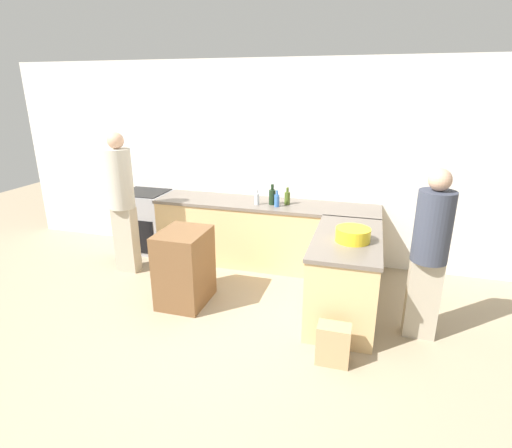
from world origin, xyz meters
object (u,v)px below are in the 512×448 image
person_by_range (122,198)px  person_at_peninsula (430,250)px  paper_bag (333,344)px  olive_oil_bottle (287,198)px  water_bottle_blue (277,200)px  wine_bottle_dark (272,196)px  vinegar_bottle_clear (257,199)px  mixing_bowl (353,235)px  range_oven (147,221)px  island_table (185,267)px

person_by_range → person_at_peninsula: person_by_range is taller
person_by_range → paper_bag: 3.17m
olive_oil_bottle → paper_bag: 2.22m
water_bottle_blue → wine_bottle_dark: (-0.08, 0.08, 0.02)m
vinegar_bottle_clear → mixing_bowl: bearing=-38.0°
range_oven → water_bottle_blue: bearing=-4.5°
person_by_range → mixing_bowl: bearing=-7.9°
wine_bottle_dark → mixing_bowl: bearing=-44.3°
olive_oil_bottle → mixing_bowl: bearing=-51.2°
olive_oil_bottle → person_at_peninsula: bearing=-37.4°
person_by_range → olive_oil_bottle: bearing=20.0°
wine_bottle_dark → olive_oil_bottle: wine_bottle_dark is taller
mixing_bowl → vinegar_bottle_clear: (-1.28, 1.00, 0.01)m
olive_oil_bottle → person_by_range: 2.12m
range_oven → wine_bottle_dark: wine_bottle_dark is taller
range_oven → paper_bag: bearing=-32.8°
vinegar_bottle_clear → wine_bottle_dark: 0.20m
person_at_peninsula → vinegar_bottle_clear: bearing=151.0°
mixing_bowl → paper_bag: mixing_bowl is taller
wine_bottle_dark → water_bottle_blue: bearing=-45.5°
wine_bottle_dark → person_by_range: person_by_range is taller
range_oven → mixing_bowl: mixing_bowl is taller
vinegar_bottle_clear → paper_bag: 2.28m
mixing_bowl → person_by_range: 2.92m
paper_bag → person_by_range: bearing=157.5°
water_bottle_blue → paper_bag: 2.14m
water_bottle_blue → person_at_peninsula: person_at_peninsula is taller
mixing_bowl → vinegar_bottle_clear: bearing=142.0°
island_table → mixing_bowl: bearing=4.6°
paper_bag → wine_bottle_dark: bearing=119.2°
mixing_bowl → olive_oil_bottle: bearing=128.8°
vinegar_bottle_clear → paper_bag: bearing=-55.5°
olive_oil_bottle → paper_bag: size_ratio=0.61×
water_bottle_blue → person_at_peninsula: 2.03m
island_table → wine_bottle_dark: 1.51m
water_bottle_blue → vinegar_bottle_clear: bearing=176.2°
mixing_bowl → olive_oil_bottle: olive_oil_bottle is taller
person_by_range → island_table: bearing=-26.3°
water_bottle_blue → person_by_range: person_by_range is taller
vinegar_bottle_clear → paper_bag: size_ratio=0.54×
vinegar_bottle_clear → olive_oil_bottle: (0.38, 0.13, 0.01)m
water_bottle_blue → person_at_peninsula: bearing=-32.3°
person_by_range → paper_bag: person_by_range is taller
olive_oil_bottle → island_table: bearing=-124.9°
mixing_bowl → person_by_range: person_by_range is taller
range_oven → wine_bottle_dark: 2.02m
water_bottle_blue → person_at_peninsula: (1.71, -1.08, -0.06)m
vinegar_bottle_clear → person_by_range: 1.72m
range_oven → olive_oil_bottle: 2.20m
person_at_peninsula → olive_oil_bottle: bearing=142.6°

